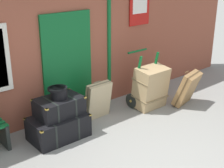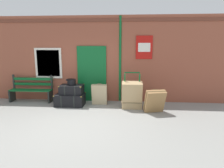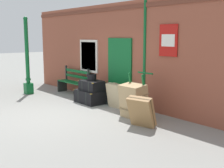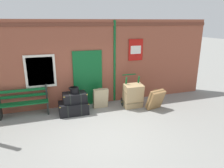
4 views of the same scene
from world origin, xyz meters
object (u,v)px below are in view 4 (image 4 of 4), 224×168
at_px(round_hatbox, 74,90).
at_px(large_brown_trunk, 133,96).
at_px(suitcase_caramel, 101,98).
at_px(suitcase_beige, 156,99).
at_px(platform_bench, 24,103).
at_px(porters_trolley, 131,99).
at_px(steamer_trunk_base, 74,108).
at_px(steamer_trunk_middle, 75,97).

distance_m(round_hatbox, large_brown_trunk, 2.18).
distance_m(suitcase_caramel, suitcase_beige, 2.02).
height_order(platform_bench, porters_trolley, porters_trolley).
distance_m(platform_bench, round_hatbox, 1.77).
bearing_deg(round_hatbox, suitcase_caramel, 8.79).
height_order(steamer_trunk_base, steamer_trunk_middle, steamer_trunk_middle).
relative_size(round_hatbox, porters_trolley, 0.29).
xyz_separation_m(round_hatbox, porters_trolley, (2.14, -0.01, -0.59)).
distance_m(platform_bench, suitcase_caramel, 2.67).
bearing_deg(platform_bench, steamer_trunk_middle, -12.50).
bearing_deg(steamer_trunk_middle, round_hatbox, -92.82).
height_order(porters_trolley, suitcase_beige, porters_trolley).
distance_m(round_hatbox, suitcase_beige, 2.95).
height_order(platform_bench, suitcase_beige, platform_bench).
xyz_separation_m(suitcase_caramel, suitcase_beige, (1.88, -0.76, 0.00)).
distance_m(platform_bench, porters_trolley, 3.84).
xyz_separation_m(platform_bench, suitcase_caramel, (2.66, -0.23, -0.07)).
relative_size(round_hatbox, suitcase_beige, 0.45).
bearing_deg(suitcase_caramel, large_brown_trunk, -15.88).
distance_m(large_brown_trunk, suitcase_caramel, 1.21).
relative_size(steamer_trunk_base, steamer_trunk_middle, 1.25).
xyz_separation_m(porters_trolley, suitcase_beige, (0.71, -0.60, 0.11)).
distance_m(porters_trolley, suitcase_caramel, 1.18).
bearing_deg(steamer_trunk_middle, platform_bench, 167.50).
bearing_deg(steamer_trunk_base, round_hatbox, 24.89).
xyz_separation_m(round_hatbox, large_brown_trunk, (2.14, -0.18, -0.40)).
xyz_separation_m(large_brown_trunk, suitcase_beige, (0.71, -0.43, -0.08)).
height_order(platform_bench, suitcase_caramel, platform_bench).
bearing_deg(porters_trolley, round_hatbox, 179.84).
bearing_deg(suitcase_beige, steamer_trunk_base, 168.78).
relative_size(platform_bench, large_brown_trunk, 1.73).
height_order(suitcase_caramel, suitcase_beige, suitcase_caramel).
height_order(round_hatbox, large_brown_trunk, round_hatbox).
distance_m(round_hatbox, suitcase_caramel, 1.10).
height_order(steamer_trunk_middle, porters_trolley, porters_trolley).
height_order(steamer_trunk_base, porters_trolley, porters_trolley).
bearing_deg(large_brown_trunk, steamer_trunk_middle, 174.95).
xyz_separation_m(platform_bench, porters_trolley, (3.82, -0.39, -0.17)).
bearing_deg(steamer_trunk_base, large_brown_trunk, -3.95).
distance_m(steamer_trunk_base, porters_trolley, 2.20).
distance_m(steamer_trunk_middle, round_hatbox, 0.28).
relative_size(platform_bench, porters_trolley, 1.34).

